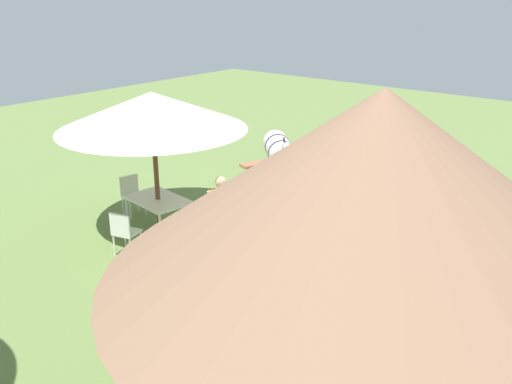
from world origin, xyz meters
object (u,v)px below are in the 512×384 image
object	(u,v)px
standing_watcher	(489,214)
patio_chair_east_end	(216,203)
patio_dining_table	(158,202)
zebra_nearest_camera	(361,182)
striped_lounge_chair	(298,252)
zebra_by_umbrella	(280,151)
thatched_hut	(372,252)
patio_chair_west_end	(132,193)
guest_beside_umbrella	(222,209)
patio_chair_near_lawn	(124,231)
shade_umbrella	(152,111)

from	to	relation	value
standing_watcher	patio_chair_east_end	bearing A→B (deg)	67.78
patio_dining_table	zebra_nearest_camera	bearing A→B (deg)	-135.23
striped_lounge_chair	zebra_by_umbrella	world-z (taller)	zebra_by_umbrella
thatched_hut	patio_chair_west_end	bearing A→B (deg)	-18.44
patio_dining_table	striped_lounge_chair	bearing A→B (deg)	-168.64
guest_beside_umbrella	zebra_by_umbrella	world-z (taller)	guest_beside_umbrella
guest_beside_umbrella	zebra_nearest_camera	xyz separation A→B (m)	(-1.24, -3.07, -0.02)
patio_chair_west_end	patio_chair_near_lawn	world-z (taller)	same
patio_chair_west_end	zebra_by_umbrella	distance (m)	3.92
shade_umbrella	standing_watcher	world-z (taller)	shade_umbrella
patio_chair_near_lawn	standing_watcher	size ratio (longest dim) A/B	0.52
guest_beside_umbrella	zebra_by_umbrella	distance (m)	4.15
shade_umbrella	patio_chair_near_lawn	xyz separation A→B (m)	(-0.34, 1.17, -2.09)
thatched_hut	striped_lounge_chair	bearing A→B (deg)	-44.12
patio_chair_west_end	guest_beside_umbrella	world-z (taller)	guest_beside_umbrella
patio_chair_east_end	zebra_by_umbrella	xyz separation A→B (m)	(0.43, -2.87, 0.44)
patio_dining_table	zebra_nearest_camera	distance (m)	4.34
patio_dining_table	patio_chair_east_end	size ratio (longest dim) A/B	1.64
thatched_hut	patio_dining_table	bearing A→B (deg)	-19.72
thatched_hut	patio_chair_west_end	world-z (taller)	thatched_hut
striped_lounge_chair	zebra_by_umbrella	distance (m)	4.34
shade_umbrella	patio_chair_east_end	xyz separation A→B (m)	(-0.74, -0.97, -2.09)
thatched_hut	standing_watcher	world-z (taller)	thatched_hut
patio_chair_near_lawn	striped_lounge_chair	distance (m)	3.35
patio_chair_west_end	patio_chair_east_end	bearing A→B (deg)	122.17
shade_umbrella	striped_lounge_chair	size ratio (longest dim) A/B	3.96
patio_chair_west_end	patio_dining_table	bearing A→B (deg)	90.00
patio_chair_west_end	zebra_by_umbrella	bearing A→B (deg)	169.03
patio_chair_near_lawn	zebra_nearest_camera	size ratio (longest dim) A/B	0.40
striped_lounge_chair	zebra_nearest_camera	bearing A→B (deg)	-20.47
guest_beside_umbrella	zebra_by_umbrella	size ratio (longest dim) A/B	0.89
patio_chair_west_end	patio_chair_near_lawn	distance (m)	2.09
shade_umbrella	guest_beside_umbrella	bearing A→B (deg)	179.44
thatched_hut	patio_chair_near_lawn	xyz separation A→B (m)	(5.68, -0.99, -1.74)
thatched_hut	zebra_nearest_camera	size ratio (longest dim) A/B	2.61
thatched_hut	zebra_by_umbrella	world-z (taller)	thatched_hut
standing_watcher	zebra_by_umbrella	world-z (taller)	standing_watcher
guest_beside_umbrella	zebra_by_umbrella	xyz separation A→B (m)	(1.53, -3.86, -0.02)
striped_lounge_chair	shade_umbrella	bearing A→B (deg)	79.22
patio_chair_east_end	zebra_nearest_camera	bearing A→B (deg)	-100.96
patio_chair_west_end	patio_chair_east_end	distance (m)	2.07
shade_umbrella	zebra_nearest_camera	bearing A→B (deg)	-135.23
patio_chair_east_end	zebra_nearest_camera	xyz separation A→B (m)	(-2.33, -2.08, 0.44)
patio_chair_near_lawn	zebra_by_umbrella	world-z (taller)	zebra_by_umbrella
patio_dining_table	striped_lounge_chair	distance (m)	3.23
patio_chair_west_end	striped_lounge_chair	bearing A→B (deg)	106.75
zebra_nearest_camera	patio_chair_near_lawn	bearing A→B (deg)	-111.83
patio_dining_table	patio_chair_near_lawn	size ratio (longest dim) A/B	1.64
thatched_hut	patio_dining_table	distance (m)	6.60
patio_dining_table	patio_chair_west_end	world-z (taller)	patio_chair_west_end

